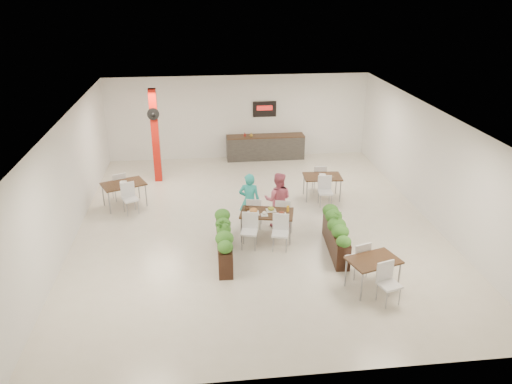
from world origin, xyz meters
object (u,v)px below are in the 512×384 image
at_px(planter_left, 224,240).
at_px(side_table_b, 322,180).
at_px(diner_man, 249,201).
at_px(red_column, 155,135).
at_px(side_table_c, 373,265).
at_px(service_counter, 265,147).
at_px(main_table, 266,216).
at_px(planter_right, 336,233).
at_px(diner_woman, 278,200).
at_px(side_table_a, 124,187).

distance_m(planter_left, side_table_b, 4.78).
bearing_deg(diner_man, red_column, -42.00).
distance_m(diner_man, side_table_c, 4.12).
distance_m(red_column, service_counter, 4.56).
bearing_deg(side_table_c, main_table, 110.39).
distance_m(planter_left, planter_right, 2.86).
relative_size(service_counter, diner_man, 1.84).
bearing_deg(planter_left, red_column, 109.43).
bearing_deg(planter_right, service_counter, 96.42).
height_order(service_counter, planter_right, service_counter).
height_order(diner_man, diner_woman, diner_man).
height_order(red_column, side_table_a, red_column).
bearing_deg(planter_left, diner_woman, 45.47).
distance_m(diner_woman, side_table_c, 3.71).
distance_m(diner_man, side_table_a, 4.13).
bearing_deg(side_table_b, red_column, 161.43).
bearing_deg(side_table_a, side_table_b, -24.62).
bearing_deg(diner_woman, planter_left, 58.50).
xyz_separation_m(service_counter, side_table_b, (1.28, -4.02, 0.14)).
height_order(red_column, planter_left, red_column).
distance_m(diner_man, side_table_b, 3.10).
bearing_deg(service_counter, side_table_a, -141.16).
relative_size(service_counter, side_table_a, 1.82).
bearing_deg(side_table_b, diner_woman, -129.61).
xyz_separation_m(diner_man, planter_left, (-0.80, -1.63, -0.28)).
xyz_separation_m(diner_woman, side_table_a, (-4.46, 1.90, -0.17)).
bearing_deg(diner_man, service_counter, -88.79).
bearing_deg(main_table, red_column, 124.41).
distance_m(planter_right, side_table_b, 3.42).
bearing_deg(planter_right, side_table_b, 82.43).
relative_size(planter_left, side_table_b, 1.29).
bearing_deg(diner_woman, side_table_c, 128.99).
xyz_separation_m(planter_left, side_table_b, (3.31, 3.44, 0.10)).
distance_m(red_column, main_table, 5.69).
bearing_deg(red_column, service_counter, 25.00).
distance_m(planter_left, side_table_c, 3.65).
distance_m(planter_left, side_table_a, 4.54).
height_order(side_table_a, side_table_c, same).
relative_size(planter_right, side_table_b, 1.29).
distance_m(diner_woman, side_table_b, 2.50).
distance_m(side_table_b, side_table_c, 5.15).
height_order(main_table, diner_man, diner_man).
relative_size(planter_left, side_table_a, 1.28).
relative_size(red_column, side_table_c, 1.91).
bearing_deg(side_table_c, red_column, 108.66).
bearing_deg(side_table_a, service_counter, 15.02).
relative_size(diner_man, planter_left, 0.77).
bearing_deg(diner_man, planter_left, 76.81).
distance_m(main_table, diner_man, 0.78).
distance_m(diner_man, planter_left, 1.84).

